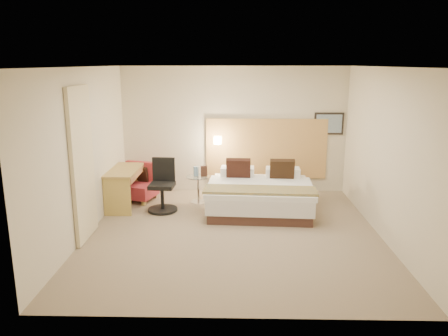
{
  "coord_description": "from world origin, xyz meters",
  "views": [
    {
      "loc": [
        0.0,
        -6.82,
        2.76
      ],
      "look_at": [
        -0.17,
        0.54,
        0.98
      ],
      "focal_mm": 35.0,
      "sensor_mm": 36.0,
      "label": 1
    }
  ],
  "objects_px": {
    "desk_chair": "(163,190)",
    "lounge_chair": "(138,185)",
    "side_table": "(198,188)",
    "bed": "(260,194)",
    "desk": "(125,177)"
  },
  "relations": [
    {
      "from": "side_table",
      "to": "bed",
      "type": "bearing_deg",
      "value": -18.0
    },
    {
      "from": "lounge_chair",
      "to": "desk_chair",
      "type": "height_order",
      "value": "desk_chair"
    },
    {
      "from": "side_table",
      "to": "desk",
      "type": "xyz_separation_m",
      "value": [
        -1.4,
        -0.27,
        0.29
      ]
    },
    {
      "from": "desk_chair",
      "to": "lounge_chair",
      "type": "bearing_deg",
      "value": 132.56
    },
    {
      "from": "lounge_chair",
      "to": "desk_chair",
      "type": "bearing_deg",
      "value": -47.44
    },
    {
      "from": "bed",
      "to": "desk",
      "type": "bearing_deg",
      "value": 177.35
    },
    {
      "from": "side_table",
      "to": "desk",
      "type": "distance_m",
      "value": 1.45
    },
    {
      "from": "bed",
      "to": "desk",
      "type": "height_order",
      "value": "bed"
    },
    {
      "from": "side_table",
      "to": "desk_chair",
      "type": "relative_size",
      "value": 0.6
    },
    {
      "from": "lounge_chair",
      "to": "desk",
      "type": "xyz_separation_m",
      "value": [
        -0.14,
        -0.44,
        0.29
      ]
    },
    {
      "from": "bed",
      "to": "side_table",
      "type": "bearing_deg",
      "value": 162.0
    },
    {
      "from": "lounge_chair",
      "to": "side_table",
      "type": "height_order",
      "value": "lounge_chair"
    },
    {
      "from": "side_table",
      "to": "desk",
      "type": "height_order",
      "value": "desk"
    },
    {
      "from": "lounge_chair",
      "to": "bed",
      "type": "bearing_deg",
      "value": -12.87
    },
    {
      "from": "lounge_chair",
      "to": "desk",
      "type": "bearing_deg",
      "value": -107.47
    }
  ]
}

